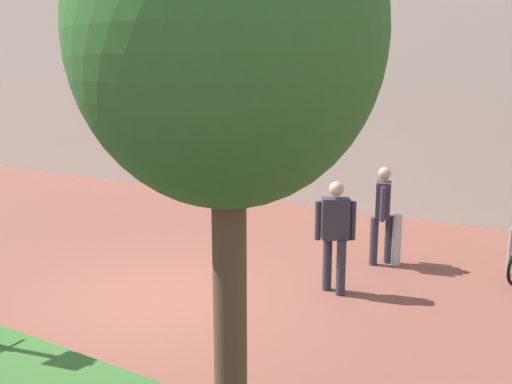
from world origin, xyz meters
The scene contains 6 objects.
ground_plane centered at (0.00, 0.00, 0.00)m, with size 60.00×60.00×0.00m, color brown.
building_facade centered at (0.00, 7.27, 5.00)m, with size 28.00×1.20×10.00m, color beige.
tree_sidewalk centered at (2.80, -2.29, 3.49)m, with size 2.38×2.38×4.83m.
bollard_steel centered at (2.56, 3.30, 0.45)m, with size 0.16×0.16×0.90m, color #ADADB2.
person_suited_navy centered at (2.12, 1.59, 0.98)m, with size 0.54×0.41×1.72m.
person_suited_dark centered at (2.31, 3.23, 0.98)m, with size 0.34×0.59×1.72m.
Camera 1 is at (5.16, -5.84, 3.22)m, focal length 38.77 mm.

